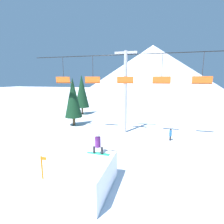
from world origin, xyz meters
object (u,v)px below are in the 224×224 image
at_px(snow_ramp, 88,176).
at_px(snowboarder, 98,143).
at_px(trail_marker, 42,167).
at_px(pine_tree_near, 73,98).
at_px(distant_skier, 170,134).

distance_m(snow_ramp, snowboarder, 1.84).
distance_m(snow_ramp, trail_marker, 3.14).
xyz_separation_m(pine_tree_near, trail_marker, (4.13, -11.89, -2.84)).
bearing_deg(trail_marker, distant_skier, 49.62).
bearing_deg(pine_tree_near, snowboarder, -56.21).
relative_size(snowboarder, trail_marker, 0.94).
xyz_separation_m(snowboarder, pine_tree_near, (-7.44, 11.12, 1.30)).
relative_size(snowboarder, pine_tree_near, 0.22).
bearing_deg(snowboarder, distant_skier, 61.90).
bearing_deg(snowboarder, snow_ramp, -100.01).
height_order(snow_ramp, distant_skier, snow_ramp).
bearing_deg(snowboarder, pine_tree_near, 123.79).
relative_size(snow_ramp, distant_skier, 2.94).
bearing_deg(pine_tree_near, trail_marker, -70.84).
bearing_deg(snow_ramp, distant_skier, 63.74).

